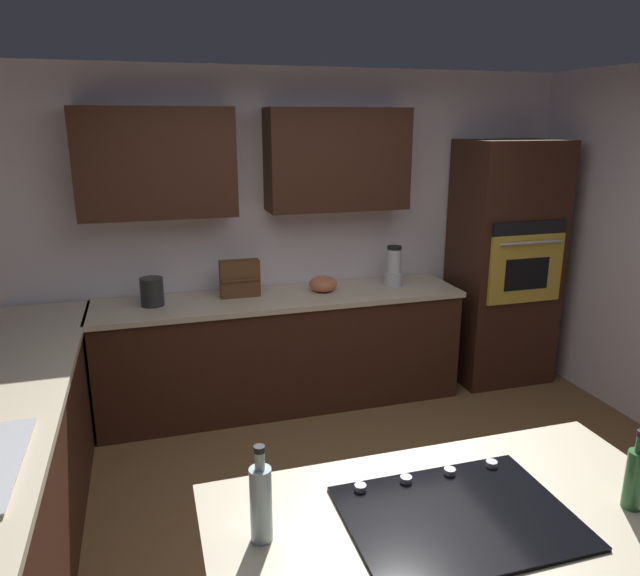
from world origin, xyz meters
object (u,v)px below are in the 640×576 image
object	(u,v)px
blender	(394,269)
kettle	(152,292)
wall_oven	(504,263)
oil_bottle	(261,502)
cooktop	(458,516)
mixing_bowl	(323,284)
second_bottle	(635,477)
spice_rack	(240,279)

from	to	relation	value
blender	kettle	xyz separation A→B (m)	(1.90, 0.00, -0.04)
wall_oven	oil_bottle	xyz separation A→B (m)	(2.62, 2.66, 0.01)
cooktop	blender	size ratio (longest dim) A/B	2.31
mixing_bowl	second_bottle	bearing A→B (deg)	94.83
spice_rack	second_bottle	size ratio (longest dim) A/B	1.02
mixing_bowl	kettle	xyz separation A→B (m)	(1.30, 0.00, 0.04)
mixing_bowl	second_bottle	xyz separation A→B (m)	(-0.25, 2.91, 0.06)
mixing_bowl	oil_bottle	bearing A→B (deg)	69.29
mixing_bowl	kettle	world-z (taller)	kettle
oil_bottle	second_bottle	size ratio (longest dim) A/B	1.14
spice_rack	second_bottle	xyz separation A→B (m)	(-0.90, 2.95, -0.02)
wall_oven	spice_rack	distance (m)	2.25
mixing_bowl	wall_oven	bearing A→B (deg)	178.56
cooktop	blender	distance (m)	2.95
second_bottle	wall_oven	bearing A→B (deg)	-115.30
mixing_bowl	second_bottle	world-z (taller)	second_bottle
wall_oven	cooktop	world-z (taller)	wall_oven
cooktop	kettle	distance (m)	2.94
cooktop	mixing_bowl	distance (m)	2.81
blender	oil_bottle	xyz separation A→B (m)	(1.62, 2.70, -0.00)
kettle	second_bottle	xyz separation A→B (m)	(-1.55, 2.91, 0.02)
cooktop	mixing_bowl	bearing A→B (deg)	-97.42
wall_oven	blender	bearing A→B (deg)	-2.30
cooktop	second_bottle	world-z (taller)	second_bottle
spice_rack	second_bottle	world-z (taller)	second_bottle
kettle	mixing_bowl	bearing A→B (deg)	180.00
kettle	blender	bearing A→B (deg)	-180.00
spice_rack	oil_bottle	xyz separation A→B (m)	(0.37, 2.75, -0.00)
wall_oven	mixing_bowl	distance (m)	1.60
blender	spice_rack	distance (m)	1.25
wall_oven	mixing_bowl	world-z (taller)	wall_oven
blender	spice_rack	xyz separation A→B (m)	(1.25, -0.04, 0.00)
blender	kettle	size ratio (longest dim) A/B	1.60
mixing_bowl	kettle	size ratio (longest dim) A/B	1.08
kettle	cooktop	bearing A→B (deg)	108.57
blender	mixing_bowl	size ratio (longest dim) A/B	1.47
cooktop	second_bottle	distance (m)	0.63
cooktop	kettle	xyz separation A→B (m)	(0.94, -2.79, 0.10)
wall_oven	oil_bottle	bearing A→B (deg)	45.44
blender	spice_rack	bearing A→B (deg)	-2.01
cooktop	oil_bottle	size ratio (longest dim) A/B	2.26
spice_rack	second_bottle	distance (m)	3.08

